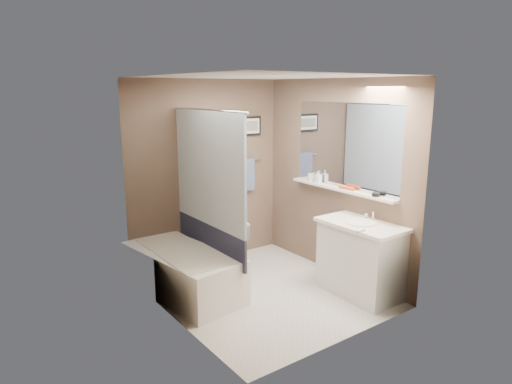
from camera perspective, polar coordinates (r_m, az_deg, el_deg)
ground at (r=5.35m, az=0.97°, el=-12.40°), size 2.50×2.50×0.00m
ceiling at (r=4.84m, az=1.08°, el=14.02°), size 2.20×2.50×0.04m
wall_back at (r=5.96m, az=-6.11°, el=2.33°), size 2.20×0.04×2.40m
wall_front at (r=4.07m, az=11.50°, el=-2.80°), size 2.20×0.04×2.40m
wall_left at (r=4.41m, az=-10.27°, el=-1.55°), size 0.04×2.50×2.40m
wall_right at (r=5.66m, az=9.79°, el=1.65°), size 0.04×2.50×2.40m
tile_surround at (r=4.90m, az=-12.87°, el=-2.64°), size 0.02×1.55×2.00m
curtain_rod at (r=5.04m, az=-6.13°, el=10.15°), size 0.02×1.55×0.02m
curtain_upper at (r=5.11m, az=-5.95°, el=2.85°), size 0.03×1.45×1.28m
curtain_lower at (r=5.31m, az=-5.75°, el=-5.89°), size 0.03×1.45×0.36m
mirror at (r=5.50m, az=11.15°, el=5.70°), size 0.02×1.60×1.00m
shelf at (r=5.55m, az=10.53°, el=0.33°), size 0.12×1.60×0.03m
towel_bar at (r=6.22m, az=-1.67°, el=3.77°), size 0.60×0.02×0.02m
towel at (r=6.24m, az=-1.56°, el=2.11°), size 0.34×0.05×0.44m
art_frame at (r=6.18m, az=-1.79°, el=8.19°), size 0.62×0.02×0.26m
art_mat at (r=6.17m, az=-1.71°, el=8.18°), size 0.56×0.00×0.20m
art_image at (r=6.17m, az=-1.70°, el=8.18°), size 0.50×0.00×0.13m
door at (r=4.53m, az=16.25°, el=-4.11°), size 0.80×0.02×2.00m
door_handle at (r=4.31m, az=12.99°, el=-4.76°), size 0.10×0.02×0.02m
bathtub at (r=5.30m, az=-9.14°, el=-9.86°), size 0.90×1.58×0.50m
tub_rim at (r=5.21m, az=-9.24°, el=-7.32°), size 0.56×1.36×0.02m
toilet at (r=5.97m, az=-3.35°, el=-6.20°), size 0.55×0.73×0.67m
vanity at (r=5.28m, az=12.89°, el=-8.34°), size 0.51×0.91×0.80m
countertop at (r=5.14m, az=13.04°, el=-4.00°), size 0.54×0.96×0.04m
sink_basin at (r=5.13m, az=12.99°, el=-3.72°), size 0.34×0.34×0.01m
faucet_spout at (r=5.26m, az=14.45°, el=-2.89°), size 0.02×0.02×0.10m
faucet_knob at (r=5.33m, az=13.61°, el=-2.87°), size 0.05×0.05×0.05m
candle_bowl_near at (r=5.20m, az=14.75°, el=-0.31°), size 0.09×0.09×0.04m
hair_brush_front at (r=5.47m, az=11.26°, el=0.54°), size 0.05×0.22×0.04m
pink_comb at (r=5.64m, az=9.52°, el=0.77°), size 0.04×0.16×0.01m
glass_jar at (r=5.90m, az=6.88°, el=1.84°), size 0.08×0.08×0.10m
soap_bottle at (r=5.80m, az=7.79°, el=1.89°), size 0.07×0.07×0.15m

